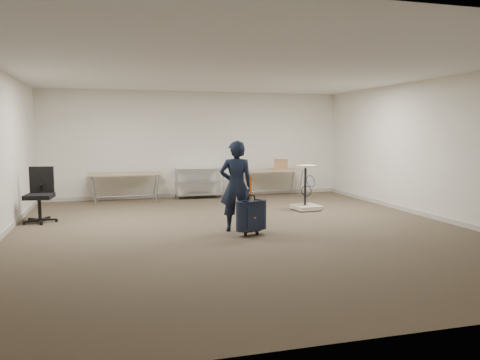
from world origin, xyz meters
name	(u,v)px	position (x,y,z in m)	size (l,w,h in m)	color
ground	(242,230)	(0.00, 0.00, 0.00)	(9.00, 9.00, 0.00)	#473A2B
room_shell	(224,214)	(0.00, 1.38, 0.05)	(8.00, 9.00, 9.00)	silver
folding_table_left	(125,175)	(-1.90, 3.95, 0.68)	(1.80, 0.75, 0.73)	#9D8060
folding_table_right	(271,172)	(1.90, 3.95, 0.68)	(1.80, 0.75, 0.73)	#9D8060
wire_shelf	(199,181)	(0.00, 4.20, 0.44)	(1.22, 0.47, 0.80)	silver
person	(236,186)	(-0.12, -0.01, 0.80)	(0.58, 0.38, 1.60)	black
suitcase	(251,216)	(0.03, -0.43, 0.34)	(0.41, 0.30, 1.00)	#151C30
office_chair	(40,205)	(-3.58, 1.80, 0.32)	(0.65, 0.65, 1.07)	black
equipment_cart	(306,198)	(1.96, 1.69, 0.26)	(0.61, 0.61, 1.01)	beige
cardboard_box	(281,164)	(2.19, 3.93, 0.87)	(0.37, 0.27, 0.27)	olive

